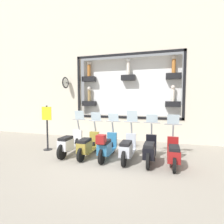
{
  "coord_description": "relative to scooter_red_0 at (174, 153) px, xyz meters",
  "views": [
    {
      "loc": [
        -5.44,
        -1.88,
        2.15
      ],
      "look_at": [
        1.83,
        0.32,
        1.58
      ],
      "focal_mm": 28.0,
      "sensor_mm": 36.0,
      "label": 1
    }
  ],
  "objects": [
    {
      "name": "scooter_olive_4",
      "position": [
        0.0,
        3.01,
        0.01
      ],
      "size": [
        1.8,
        0.6,
        1.6
      ],
      "color": "black",
      "rests_on": "ground_plane"
    },
    {
      "name": "scooter_teal_3",
      "position": [
        -0.06,
        2.26,
        0.06
      ],
      "size": [
        1.8,
        0.61,
        1.58
      ],
      "color": "black",
      "rests_on": "ground_plane"
    },
    {
      "name": "shop_sign_post",
      "position": [
        0.32,
        5.01,
        0.6
      ],
      "size": [
        0.36,
        0.45,
        1.87
      ],
      "color": "#232326",
      "rests_on": "ground_plane"
    },
    {
      "name": "scooter_red_0",
      "position": [
        0.0,
        0.0,
        0.0
      ],
      "size": [
        1.79,
        0.61,
        1.58
      ],
      "color": "black",
      "rests_on": "ground_plane"
    },
    {
      "name": "ground_plane",
      "position": [
        -0.38,
        2.18,
        -0.42
      ],
      "size": [
        120.0,
        120.0,
        0.0
      ],
      "primitive_type": "plane",
      "color": "gray"
    },
    {
      "name": "scooter_silver_2",
      "position": [
        0.01,
        1.5,
        0.03
      ],
      "size": [
        1.8,
        0.6,
        1.7
      ],
      "color": "black",
      "rests_on": "ground_plane"
    },
    {
      "name": "building_facade",
      "position": [
        3.22,
        2.18,
        4.82
      ],
      "size": [
        1.23,
        36.0,
        10.26
      ],
      "color": "beige",
      "rests_on": "ground_plane"
    },
    {
      "name": "scooter_black_1",
      "position": [
        0.01,
        0.75,
        0.02
      ],
      "size": [
        1.8,
        0.6,
        1.57
      ],
      "color": "black",
      "rests_on": "ground_plane"
    },
    {
      "name": "scooter_white_5",
      "position": [
        0.01,
        3.76,
        0.03
      ],
      "size": [
        1.81,
        0.6,
        1.65
      ],
      "color": "black",
      "rests_on": "ground_plane"
    }
  ]
}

